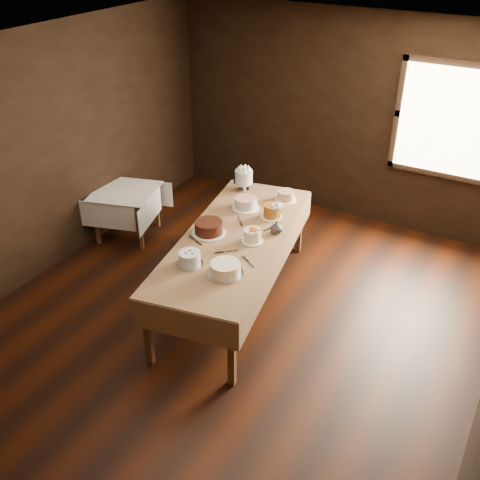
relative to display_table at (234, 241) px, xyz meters
name	(u,v)px	position (x,y,z in m)	size (l,w,h in m)	color
floor	(231,324)	(0.19, -0.41, -0.76)	(5.00, 6.00, 0.01)	black
ceiling	(228,56)	(0.19, -0.41, 2.04)	(5.00, 6.00, 0.01)	beige
wall_back	(344,118)	(0.19, 2.59, 0.64)	(5.00, 0.02, 2.80)	black
wall_left	(41,157)	(-2.31, -0.41, 0.64)	(0.02, 6.00, 2.80)	black
window	(445,121)	(1.49, 2.53, 0.84)	(1.10, 0.05, 1.30)	#FFEABF
display_table	(234,241)	(0.00, 0.00, 0.00)	(1.51, 2.81, 0.83)	#4B2F15
side_table	(125,196)	(-1.98, 0.53, -0.18)	(0.99, 0.99, 0.66)	#4B2F15
cake_meringue	(244,181)	(-0.47, 1.03, 0.19)	(0.29, 0.29, 0.27)	silver
cake_speckled	(286,196)	(0.10, 1.04, 0.12)	(0.27, 0.27, 0.12)	white
cake_lattice	(246,204)	(-0.21, 0.63, 0.12)	(0.32, 0.32, 0.12)	white
cake_caramel	(272,212)	(0.15, 0.58, 0.14)	(0.25, 0.25, 0.16)	white
cake_chocolate	(209,228)	(-0.27, -0.08, 0.13)	(0.38, 0.38, 0.14)	white
cake_flowers	(252,236)	(0.21, 0.01, 0.13)	(0.24, 0.24, 0.14)	white
cake_swirl	(190,259)	(-0.10, -0.68, 0.13)	(0.27, 0.27, 0.14)	silver
cake_cream	(225,269)	(0.29, -0.65, 0.12)	(0.36, 0.36, 0.12)	silver
cake_server_a	(231,251)	(0.12, -0.27, 0.07)	(0.24, 0.03, 0.01)	silver
cake_server_b	(251,264)	(0.41, -0.38, 0.07)	(0.24, 0.03, 0.01)	silver
cake_server_c	(239,219)	(-0.14, 0.36, 0.07)	(0.24, 0.03, 0.01)	silver
cake_server_d	(275,226)	(0.28, 0.41, 0.07)	(0.24, 0.03, 0.01)	silver
cake_server_e	(198,242)	(-0.27, -0.30, 0.07)	(0.24, 0.03, 0.01)	silver
flower_vase	(276,227)	(0.35, 0.29, 0.13)	(0.14, 0.14, 0.14)	#2D2823
flower_bouquet	(277,211)	(0.35, 0.29, 0.32)	(0.14, 0.14, 0.20)	white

